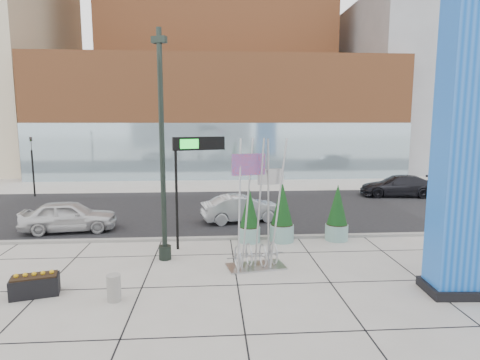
{
  "coord_description": "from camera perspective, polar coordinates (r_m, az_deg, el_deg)",
  "views": [
    {
      "loc": [
        0.25,
        -13.06,
        5.16
      ],
      "look_at": [
        1.29,
        2.0,
        2.93
      ],
      "focal_mm": 30.0,
      "sensor_mm": 36.0,
      "label": 1
    }
  ],
  "objects": [
    {
      "name": "ground",
      "position": [
        14.04,
        -4.8,
        -13.2
      ],
      "size": [
        160.0,
        160.0,
        0.0
      ],
      "primitive_type": "plane",
      "color": "#9E9991",
      "rests_on": "ground"
    },
    {
      "name": "street_asphalt",
      "position": [
        23.63,
        -4.46,
        -4.22
      ],
      "size": [
        80.0,
        12.0,
        0.02
      ],
      "primitive_type": "cube",
      "color": "black",
      "rests_on": "ground"
    },
    {
      "name": "curb_edge",
      "position": [
        17.8,
        -4.62,
        -8.28
      ],
      "size": [
        80.0,
        0.3,
        0.12
      ],
      "primitive_type": "cube",
      "color": "gray",
      "rests_on": "ground"
    },
    {
      "name": "tower_podium",
      "position": [
        40.07,
        -2.9,
        8.86
      ],
      "size": [
        34.0,
        10.0,
        11.0
      ],
      "primitive_type": "cube",
      "color": "brown",
      "rests_on": "ground"
    },
    {
      "name": "tower_glass_front",
      "position": [
        35.37,
        -2.72,
        4.07
      ],
      "size": [
        34.0,
        0.6,
        5.0
      ],
      "primitive_type": "cube",
      "color": "#8CA5B2",
      "rests_on": "ground"
    },
    {
      "name": "building_grey_parking",
      "position": [
        52.04,
        26.32,
        11.77
      ],
      "size": [
        20.0,
        18.0,
        18.0
      ],
      "primitive_type": "cube",
      "color": "slate",
      "rests_on": "ground"
    },
    {
      "name": "lamp_post",
      "position": [
        14.88,
        -10.94,
        1.56
      ],
      "size": [
        0.57,
        0.46,
        8.38
      ],
      "rotation": [
        0.0,
        0.0,
        -0.35
      ],
      "color": "black",
      "rests_on": "ground"
    },
    {
      "name": "public_art_sculpture",
      "position": [
        14.24,
        2.35,
        -7.71
      ],
      "size": [
        2.18,
        1.35,
        4.61
      ],
      "rotation": [
        0.0,
        0.0,
        0.18
      ],
      "color": "#B0B2B5",
      "rests_on": "ground"
    },
    {
      "name": "concrete_bollard",
      "position": [
        12.51,
        -17.5,
        -14.42
      ],
      "size": [
        0.4,
        0.4,
        0.78
      ],
      "primitive_type": "cylinder",
      "color": "gray",
      "rests_on": "ground"
    },
    {
      "name": "overhead_street_sign",
      "position": [
        15.92,
        -6.37,
        3.77
      ],
      "size": [
        2.08,
        0.86,
        4.53
      ],
      "rotation": [
        0.0,
        0.0,
        0.32
      ],
      "color": "black",
      "rests_on": "ground"
    },
    {
      "name": "round_planter_east",
      "position": [
        17.95,
        13.65,
        -4.69
      ],
      "size": [
        0.99,
        0.99,
        2.47
      ],
      "color": "#7DA9A0",
      "rests_on": "ground"
    },
    {
      "name": "round_planter_mid",
      "position": [
        17.37,
        5.99,
        -4.73
      ],
      "size": [
        1.04,
        1.04,
        2.6
      ],
      "color": "#7DA9A0",
      "rests_on": "ground"
    },
    {
      "name": "round_planter_west",
      "position": [
        17.21,
        1.35,
        -5.25
      ],
      "size": [
        0.93,
        0.93,
        2.33
      ],
      "color": "#7DA9A0",
      "rests_on": "ground"
    },
    {
      "name": "box_planter_north",
      "position": [
        13.76,
        -27.15,
        -13.08
      ],
      "size": [
        1.46,
        1.0,
        0.73
      ],
      "rotation": [
        0.0,
        0.0,
        0.27
      ],
      "color": "black",
      "rests_on": "ground"
    },
    {
      "name": "car_white_west",
      "position": [
        20.51,
        -23.13,
        -4.78
      ],
      "size": [
        4.43,
        2.19,
        1.45
      ],
      "primitive_type": "imported",
      "rotation": [
        0.0,
        0.0,
        1.69
      ],
      "color": "silver",
      "rests_on": "ground"
    },
    {
      "name": "car_silver_mid",
      "position": [
        20.7,
        0.3,
        -4.1
      ],
      "size": [
        4.35,
        2.26,
        1.37
      ],
      "primitive_type": "imported",
      "rotation": [
        0.0,
        0.0,
        1.78
      ],
      "color": "#A8ABB0",
      "rests_on": "ground"
    },
    {
      "name": "car_dark_east",
      "position": [
        29.65,
        21.51,
        -0.8
      ],
      "size": [
        5.23,
        2.68,
        1.45
      ],
      "primitive_type": "imported",
      "rotation": [
        0.0,
        0.0,
        -1.7
      ],
      "color": "black",
      "rests_on": "ground"
    },
    {
      "name": "traffic_signal",
      "position": [
        30.75,
        -27.42,
        2.11
      ],
      "size": [
        0.15,
        0.18,
        4.1
      ],
      "color": "black",
      "rests_on": "ground"
    }
  ]
}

